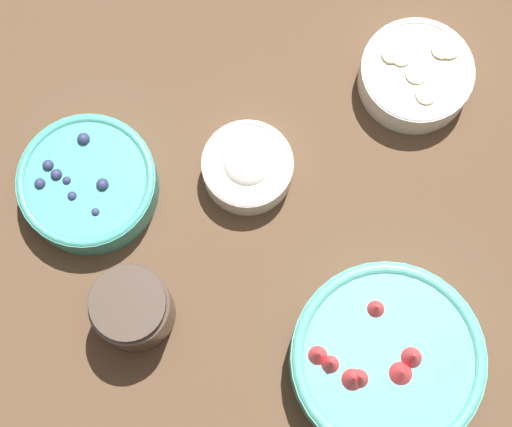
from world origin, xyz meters
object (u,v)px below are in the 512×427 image
(bowl_bananas, at_px, (418,75))
(jar_chocolate, at_px, (133,309))
(bowl_blueberries, at_px, (89,183))
(bowl_cream, at_px, (249,166))
(bowl_strawberries, at_px, (386,361))

(bowl_bananas, distance_m, jar_chocolate, 0.47)
(bowl_blueberries, distance_m, bowl_cream, 0.20)
(bowl_blueberries, bearing_deg, bowl_cream, 6.51)
(jar_chocolate, bearing_deg, bowl_blueberries, 111.68)
(bowl_strawberries, distance_m, bowl_blueberries, 0.43)
(bowl_strawberries, xyz_separation_m, bowl_blueberries, (-0.37, 0.22, -0.01))
(bowl_blueberries, xyz_separation_m, bowl_cream, (0.20, 0.02, -0.00))
(bowl_blueberries, relative_size, bowl_bananas, 1.18)
(bowl_cream, bearing_deg, bowl_strawberries, -55.91)
(bowl_strawberries, height_order, jar_chocolate, jar_chocolate)
(bowl_strawberries, height_order, bowl_bananas, bowl_strawberries)
(bowl_bananas, bearing_deg, bowl_cream, -150.21)
(bowl_blueberries, bearing_deg, bowl_strawberries, -31.11)
(jar_chocolate, bearing_deg, bowl_bananas, 40.97)
(bowl_bananas, xyz_separation_m, bowl_cream, (-0.22, -0.13, -0.00))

